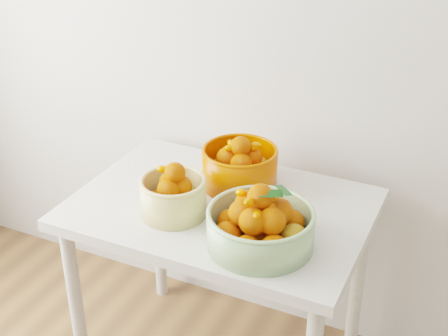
{
  "coord_description": "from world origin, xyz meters",
  "views": [
    {
      "loc": [
        0.39,
        -0.04,
        1.86
      ],
      "look_at": [
        -0.36,
        1.55,
        0.92
      ],
      "focal_mm": 50.0,
      "sensor_mm": 36.0,
      "label": 1
    }
  ],
  "objects_px": {
    "bowl_cream": "(173,195)",
    "bowl_green": "(261,225)",
    "table": "(221,228)",
    "bowl_orange": "(240,166)"
  },
  "relations": [
    {
      "from": "table",
      "to": "bowl_cream",
      "type": "bearing_deg",
      "value": -133.76
    },
    {
      "from": "table",
      "to": "bowl_orange",
      "type": "relative_size",
      "value": 3.07
    },
    {
      "from": "bowl_green",
      "to": "table",
      "type": "bearing_deg",
      "value": 141.98
    },
    {
      "from": "table",
      "to": "bowl_orange",
      "type": "xyz_separation_m",
      "value": [
        0.0,
        0.15,
        0.17
      ]
    },
    {
      "from": "bowl_cream",
      "to": "bowl_orange",
      "type": "xyz_separation_m",
      "value": [
        0.12,
        0.27,
        0.01
      ]
    },
    {
      "from": "bowl_cream",
      "to": "bowl_orange",
      "type": "relative_size",
      "value": 0.72
    },
    {
      "from": "bowl_green",
      "to": "bowl_orange",
      "type": "height_order",
      "value": "bowl_green"
    },
    {
      "from": "table",
      "to": "bowl_green",
      "type": "distance_m",
      "value": 0.32
    },
    {
      "from": "bowl_cream",
      "to": "bowl_green",
      "type": "relative_size",
      "value": 0.56
    },
    {
      "from": "bowl_green",
      "to": "bowl_orange",
      "type": "xyz_separation_m",
      "value": [
        -0.21,
        0.31,
        0.0
      ]
    }
  ]
}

